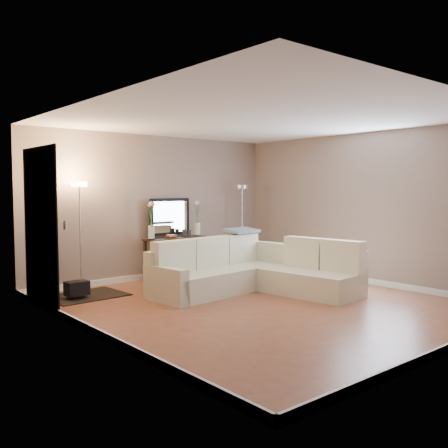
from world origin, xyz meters
TOP-DOWN VIEW (x-y plane):
  - floor at (0.00, 0.00)m, footprint 5.00×5.50m
  - ceiling at (0.00, 0.00)m, footprint 5.00×5.50m
  - wall_back at (0.00, 2.76)m, footprint 5.00×0.02m
  - wall_left at (-2.51, 0.00)m, footprint 0.02×5.50m
  - wall_right at (2.51, 0.00)m, footprint 0.02×5.50m
  - baseboard_back at (0.00, 2.73)m, footprint 5.00×0.03m
  - baseboard_left at (-2.48, 0.00)m, footprint 0.03×5.50m
  - baseboard_right at (2.48, 0.00)m, footprint 0.03×5.50m
  - doorway at (-2.48, 1.70)m, footprint 0.02×1.20m
  - switch_plate at (-2.48, 0.85)m, footprint 0.02×0.08m
  - sectional_sofa at (0.49, 0.72)m, footprint 2.68×2.41m
  - throw_blanket at (0.87, 1.35)m, footprint 0.67×0.45m
  - console_table at (0.16, 2.47)m, footprint 1.24×0.39m
  - leaning_mirror at (0.23, 2.62)m, footprint 0.87×0.08m
  - table_decor at (0.23, 2.43)m, footprint 0.52×0.12m
  - flower_vase_left at (-0.29, 2.44)m, footprint 0.14×0.12m
  - flower_vase_right at (0.75, 2.49)m, footprint 0.14×0.12m
  - floor_lamp_lit at (-1.60, 2.42)m, footprint 0.26×0.26m
  - floor_lamp_unlit at (1.79, 2.38)m, footprint 0.29×0.29m
  - charcoal_rug at (-1.68, 2.09)m, footprint 1.19×0.92m
  - black_bag at (-1.86, 1.98)m, footprint 0.34×0.25m

SIDE VIEW (x-z plane):
  - floor at x=0.00m, z-range -0.01..0.00m
  - charcoal_rug at x=-1.68m, z-range 0.00..0.02m
  - baseboard_back at x=0.00m, z-range 0.00..0.10m
  - baseboard_left at x=-2.48m, z-range 0.00..0.10m
  - baseboard_right at x=2.48m, z-range 0.00..0.10m
  - black_bag at x=-1.86m, z-range 0.06..0.27m
  - sectional_sofa at x=0.49m, z-range -0.11..0.75m
  - console_table at x=0.16m, z-range 0.05..0.80m
  - table_decor at x=0.23m, z-range 0.75..0.87m
  - throw_blanket at x=0.87m, z-range 0.88..0.96m
  - flower_vase_left at x=-0.29m, z-range 0.73..1.37m
  - flower_vase_right at x=0.75m, z-range 0.73..1.37m
  - doorway at x=-2.48m, z-range 0.00..2.20m
  - leaning_mirror at x=0.23m, z-range 0.78..1.47m
  - switch_plate at x=-2.48m, z-range 1.14..1.26m
  - floor_lamp_unlit at x=1.79m, z-range 0.35..2.07m
  - floor_lamp_lit at x=-1.60m, z-range 0.36..2.11m
  - wall_back at x=0.00m, z-range 0.00..2.60m
  - wall_left at x=-2.51m, z-range 0.00..2.60m
  - wall_right at x=2.51m, z-range 0.00..2.60m
  - ceiling at x=0.00m, z-range 2.60..2.61m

